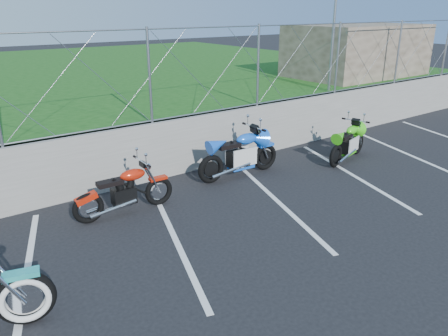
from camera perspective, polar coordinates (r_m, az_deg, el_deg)
ground at (r=6.90m, az=-2.45°, el=-11.77°), size 90.00×90.00×0.00m
retaining_wall at (r=9.47m, az=-14.49°, el=1.04°), size 30.00×0.22×1.30m
grass_field at (r=18.90m, az=-26.45°, el=8.95°), size 30.00×20.00×1.30m
stone_building at (r=17.29m, az=16.96°, el=14.51°), size 5.00×3.00×1.80m
chain_link_fence at (r=9.09m, az=-15.41°, el=10.92°), size 28.00×0.03×2.00m
sign_pole at (r=13.67m, az=14.01°, el=16.03°), size 0.08×0.08×3.00m
parking_lines at (r=8.22m, az=0.57°, el=-6.16°), size 18.29×4.31×0.01m
naked_orange at (r=8.34m, az=-12.69°, el=-3.15°), size 1.97×0.67×0.98m
sportbike_green at (r=11.47m, az=15.91°, el=3.04°), size 1.86×0.71×0.98m
sportbike_blue at (r=9.95m, az=2.14°, el=1.61°), size 2.17×0.77×1.12m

